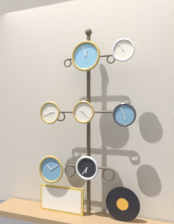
{
  "coord_description": "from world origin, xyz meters",
  "views": [
    {
      "loc": [
        0.79,
        -1.81,
        1.13
      ],
      "look_at": [
        0.0,
        0.36,
        1.17
      ],
      "focal_mm": 35.0,
      "sensor_mm": 36.0,
      "label": 1
    }
  ],
  "objects": [
    {
      "name": "shop_wall",
      "position": [
        0.0,
        0.57,
        1.4
      ],
      "size": [
        4.4,
        0.04,
        2.8
      ],
      "color": "#BCB2A3",
      "rests_on": "ground_plane"
    },
    {
      "name": "low_shelf",
      "position": [
        0.0,
        0.35,
        0.03
      ],
      "size": [
        2.2,
        0.36,
        0.06
      ],
      "color": "brown",
      "rests_on": "ground_plane"
    },
    {
      "name": "display_stand",
      "position": [
        0.0,
        0.41,
        0.76
      ],
      "size": [
        0.79,
        0.36,
        2.07
      ],
      "color": "#382D1E",
      "rests_on": "ground_plane"
    },
    {
      "name": "clock_top_center",
      "position": [
        0.01,
        0.31,
        1.75
      ],
      "size": [
        0.32,
        0.04,
        0.32
      ],
      "color": "#60A8DB"
    },
    {
      "name": "clock_top_right",
      "position": [
        0.4,
        0.31,
        1.77
      ],
      "size": [
        0.23,
        0.04,
        0.23
      ],
      "color": "silver"
    },
    {
      "name": "clock_middle_left",
      "position": [
        -0.43,
        0.33,
        1.16
      ],
      "size": [
        0.25,
        0.04,
        0.25
      ],
      "color": "silver"
    },
    {
      "name": "clock_middle_center",
      "position": [
        -0.02,
        0.3,
        1.16
      ],
      "size": [
        0.24,
        0.04,
        0.24
      ],
      "color": "silver"
    },
    {
      "name": "clock_middle_right",
      "position": [
        0.4,
        0.33,
        1.14
      ],
      "size": [
        0.23,
        0.04,
        0.23
      ],
      "color": "#4C84B2"
    },
    {
      "name": "clock_bottom_left",
      "position": [
        -0.4,
        0.32,
        0.54
      ],
      "size": [
        0.3,
        0.04,
        0.3
      ],
      "color": "#4C84B2"
    },
    {
      "name": "clock_bottom_center",
      "position": [
        0.02,
        0.31,
        0.59
      ],
      "size": [
        0.25,
        0.04,
        0.25
      ],
      "color": "black"
    },
    {
      "name": "vinyl_record",
      "position": [
        0.37,
        0.39,
        0.23
      ],
      "size": [
        0.35,
        0.01,
        0.35
      ],
      "color": "black",
      "rests_on": "low_shelf"
    },
    {
      "name": "picture_frame",
      "position": [
        -0.3,
        0.36,
        0.2
      ],
      "size": [
        0.52,
        0.02,
        0.28
      ],
      "color": "gold",
      "rests_on": "low_shelf"
    }
  ]
}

